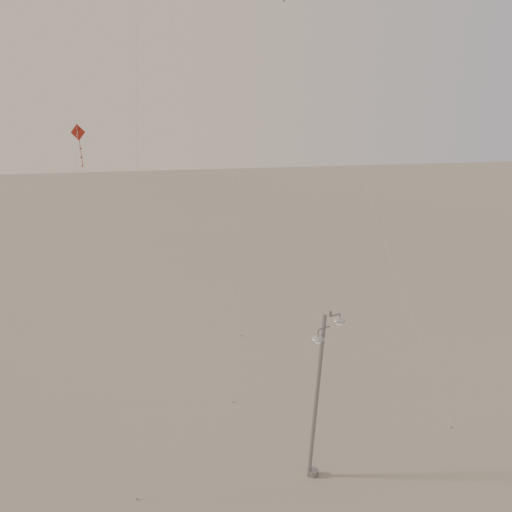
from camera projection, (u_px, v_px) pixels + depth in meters
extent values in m
plane|color=gray|center=(248.00, 488.00, 24.95)|extent=(160.00, 160.00, 0.00)
cylinder|color=gray|center=(314.00, 472.00, 25.67)|extent=(0.44, 0.44, 0.30)
cylinder|color=gray|center=(316.00, 399.00, 24.45)|extent=(0.62, 0.18, 7.92)
cylinder|color=gray|center=(330.00, 313.00, 23.23)|extent=(0.14, 0.14, 0.18)
cylinder|color=gray|center=(335.00, 315.00, 23.40)|extent=(0.49, 0.25, 0.07)
cylinder|color=gray|center=(340.00, 317.00, 23.56)|extent=(0.06, 0.06, 0.30)
ellipsoid|color=#ABABA6|center=(339.00, 320.00, 23.61)|extent=(0.52, 0.52, 0.18)
cylinder|color=gray|center=(324.00, 328.00, 23.27)|extent=(0.58, 0.31, 0.07)
cylinder|color=gray|center=(318.00, 334.00, 23.18)|extent=(0.06, 0.06, 0.40)
ellipsoid|color=#ABABA6|center=(318.00, 339.00, 23.24)|extent=(0.52, 0.52, 0.18)
cylinder|color=beige|center=(136.00, 124.00, 22.57)|extent=(1.66, 6.64, 30.65)
cylinder|color=gray|center=(137.00, 499.00, 24.25)|extent=(0.06, 0.06, 0.10)
cylinder|color=beige|center=(233.00, 3.00, 29.92)|extent=(1.67, 11.10, 41.18)
cylinder|color=gray|center=(233.00, 402.00, 31.20)|extent=(0.06, 0.06, 0.10)
cube|color=maroon|center=(78.00, 132.00, 24.22)|extent=(0.67, 0.43, 0.73)
cylinder|color=maroon|center=(81.00, 154.00, 24.66)|extent=(0.06, 0.19, 1.19)
cylinder|color=beige|center=(66.00, 324.00, 23.47)|extent=(1.52, 6.43, 14.81)
cylinder|color=beige|center=(367.00, 192.00, 29.98)|extent=(6.77, 10.69, 22.38)
cylinder|color=gray|center=(451.00, 427.00, 29.03)|extent=(0.06, 0.06, 0.10)
cylinder|color=beige|center=(184.00, 75.00, 36.86)|extent=(6.19, 8.21, 33.72)
cylinder|color=gray|center=(241.00, 335.00, 38.85)|extent=(0.06, 0.06, 0.10)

